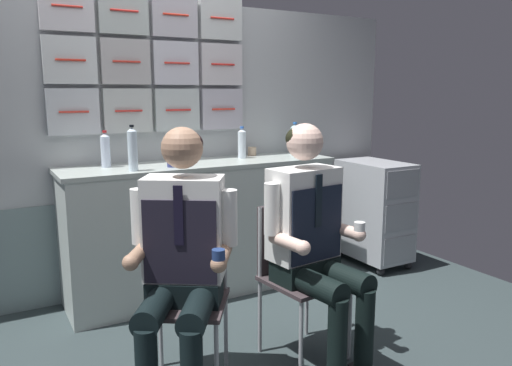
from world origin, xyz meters
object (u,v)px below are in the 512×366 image
(water_bottle_blue_cap, at_px, (133,149))
(coffee_cup_white, at_px, (252,151))
(crew_member_right, at_px, (313,233))
(folding_chair_right, at_px, (294,262))
(crew_member_left, at_px, (181,251))
(folding_chair_left, at_px, (189,280))
(service_trolley, at_px, (374,210))

(water_bottle_blue_cap, height_order, coffee_cup_white, water_bottle_blue_cap)
(crew_member_right, height_order, coffee_cup_white, crew_member_right)
(folding_chair_right, height_order, water_bottle_blue_cap, water_bottle_blue_cap)
(crew_member_left, xyz_separation_m, water_bottle_blue_cap, (0.08, 1.04, 0.38))
(folding_chair_left, bearing_deg, service_trolley, 23.23)
(crew_member_left, relative_size, water_bottle_blue_cap, 4.42)
(folding_chair_left, xyz_separation_m, water_bottle_blue_cap, (-0.01, 0.91, 0.59))
(crew_member_right, xyz_separation_m, coffee_cup_white, (0.41, 1.42, 0.28))
(water_bottle_blue_cap, relative_size, coffee_cup_white, 4.30)
(folding_chair_left, distance_m, water_bottle_blue_cap, 1.08)
(crew_member_right, bearing_deg, water_bottle_blue_cap, 121.39)
(service_trolley, relative_size, crew_member_left, 0.68)
(service_trolley, bearing_deg, coffee_cup_white, 161.36)
(folding_chair_left, xyz_separation_m, crew_member_right, (0.65, -0.18, 0.21))
(coffee_cup_white, bearing_deg, water_bottle_blue_cap, -162.65)
(crew_member_left, bearing_deg, folding_chair_right, 8.56)
(service_trolley, relative_size, water_bottle_blue_cap, 3.00)
(folding_chair_left, xyz_separation_m, coffee_cup_white, (1.06, 1.24, 0.48))
(service_trolley, distance_m, coffee_cup_white, 1.21)
(service_trolley, distance_m, water_bottle_blue_cap, 2.19)
(coffee_cup_white, bearing_deg, crew_member_left, -129.85)
(folding_chair_right, height_order, crew_member_right, crew_member_right)
(folding_chair_right, distance_m, coffee_cup_white, 1.42)
(folding_chair_left, relative_size, coffee_cup_white, 12.31)
(folding_chair_left, height_order, water_bottle_blue_cap, water_bottle_blue_cap)
(crew_member_right, bearing_deg, folding_chair_left, 164.58)
(crew_member_left, distance_m, coffee_cup_white, 1.81)
(crew_member_left, distance_m, crew_member_right, 0.74)
(service_trolley, relative_size, crew_member_right, 0.68)
(service_trolley, distance_m, crew_member_right, 1.81)
(service_trolley, height_order, folding_chair_right, service_trolley)
(crew_member_right, distance_m, coffee_cup_white, 1.50)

